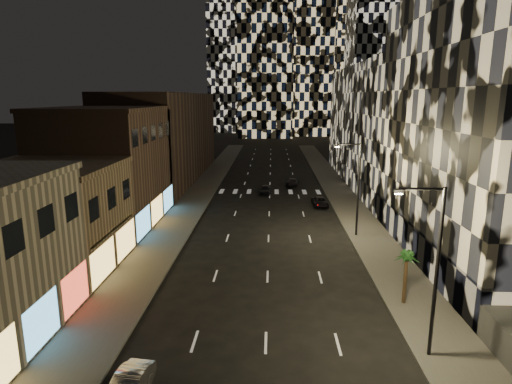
# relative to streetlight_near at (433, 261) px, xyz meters

# --- Properties ---
(sidewalk_left) EXTENTS (4.00, 120.00, 0.15)m
(sidewalk_left) POSITION_rel_streetlight_near_xyz_m (-18.35, 40.00, -5.28)
(sidewalk_left) COLOR #47443F
(sidewalk_left) RESTS_ON ground
(sidewalk_right) EXTENTS (4.00, 120.00, 0.15)m
(sidewalk_right) POSITION_rel_streetlight_near_xyz_m (1.65, 40.00, -5.28)
(sidewalk_right) COLOR #47443F
(sidewalk_right) RESTS_ON ground
(curb_left) EXTENTS (0.20, 120.00, 0.15)m
(curb_left) POSITION_rel_streetlight_near_xyz_m (-16.25, 40.00, -5.28)
(curb_left) COLOR #4C4C47
(curb_left) RESTS_ON ground
(curb_right) EXTENTS (0.20, 120.00, 0.15)m
(curb_right) POSITION_rel_streetlight_near_xyz_m (-0.45, 40.00, -5.28)
(curb_right) COLOR #4C4C47
(curb_right) RESTS_ON ground
(retail_tan) EXTENTS (10.00, 10.00, 8.00)m
(retail_tan) POSITION_rel_streetlight_near_xyz_m (-25.35, 11.00, -1.35)
(retail_tan) COLOR #886D51
(retail_tan) RESTS_ON ground
(retail_brown) EXTENTS (10.00, 15.00, 12.00)m
(retail_brown) POSITION_rel_streetlight_near_xyz_m (-25.35, 23.50, 0.65)
(retail_brown) COLOR #4F392D
(retail_brown) RESTS_ON ground
(retail_filler_left) EXTENTS (10.00, 40.00, 14.00)m
(retail_filler_left) POSITION_rel_streetlight_near_xyz_m (-25.35, 50.00, 1.65)
(retail_filler_left) COLOR #4F392D
(retail_filler_left) RESTS_ON ground
(midrise_base) EXTENTS (0.60, 25.00, 3.00)m
(midrise_base) POSITION_rel_streetlight_near_xyz_m (3.95, 14.50, -3.85)
(midrise_base) COLOR #383838
(midrise_base) RESTS_ON ground
(midrise_filler_right) EXTENTS (16.00, 40.00, 18.00)m
(midrise_filler_right) POSITION_rel_streetlight_near_xyz_m (11.65, 47.00, 3.65)
(midrise_filler_right) COLOR #232326
(midrise_filler_right) RESTS_ON ground
(streetlight_near) EXTENTS (2.55, 0.25, 9.00)m
(streetlight_near) POSITION_rel_streetlight_near_xyz_m (0.00, 0.00, 0.00)
(streetlight_near) COLOR black
(streetlight_near) RESTS_ON sidewalk_right
(streetlight_far) EXTENTS (2.55, 0.25, 9.00)m
(streetlight_far) POSITION_rel_streetlight_near_xyz_m (0.00, 20.00, 0.00)
(streetlight_far) COLOR black
(streetlight_far) RESTS_ON sidewalk_right
(car_dark_midlane) EXTENTS (1.70, 3.70, 1.23)m
(car_dark_midlane) POSITION_rel_streetlight_near_xyz_m (-8.94, 38.54, -4.74)
(car_dark_midlane) COLOR black
(car_dark_midlane) RESTS_ON ground
(car_dark_oncoming) EXTENTS (2.18, 4.29, 1.19)m
(car_dark_oncoming) POSITION_rel_streetlight_near_xyz_m (-4.85, 44.43, -4.76)
(car_dark_oncoming) COLOR black
(car_dark_oncoming) RESTS_ON ground
(car_dark_rightlane) EXTENTS (1.99, 3.96, 1.07)m
(car_dark_rightlane) POSITION_rel_streetlight_near_xyz_m (-2.02, 31.80, -4.82)
(car_dark_rightlane) COLOR black
(car_dark_rightlane) RESTS_ON ground
(palm_tree) EXTENTS (1.80, 1.83, 3.59)m
(palm_tree) POSITION_rel_streetlight_near_xyz_m (0.65, 5.84, -2.24)
(palm_tree) COLOR #47331E
(palm_tree) RESTS_ON sidewalk_right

